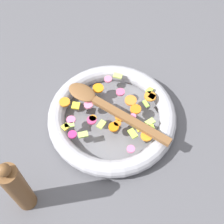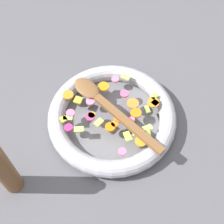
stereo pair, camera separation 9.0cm
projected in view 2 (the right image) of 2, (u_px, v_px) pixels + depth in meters
The scene contains 5 objects.
ground_plane at pixel (112, 121), 0.94m from camera, with size 4.00×4.00×0.00m, color #4C4C51.
skillet at pixel (112, 117), 0.92m from camera, with size 0.38×0.38×0.05m.
chopped_vegetables at pixel (113, 111), 0.90m from camera, with size 0.27×0.30×0.01m.
wooden_spoon at pixel (107, 106), 0.90m from camera, with size 0.06×0.34×0.01m.
pepper_mill at pixel (3, 169), 0.75m from camera, with size 0.05×0.05×0.23m.
Camera 2 is at (0.34, 0.34, 0.81)m, focal length 50.00 mm.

